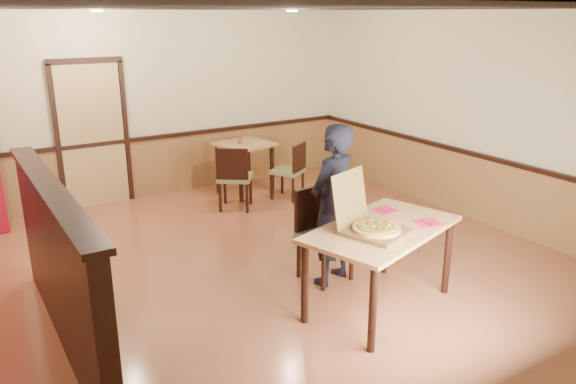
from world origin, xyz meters
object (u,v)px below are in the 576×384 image
at_px(condiment, 240,139).
at_px(side_chair_left, 234,175).
at_px(side_chair_right, 291,169).
at_px(pizza_box, 371,225).
at_px(main_table, 381,238).
at_px(diner_chair, 321,230).
at_px(side_table, 245,154).
at_px(diner, 332,205).

bearing_deg(condiment, side_chair_left, -124.79).
xyz_separation_m(side_chair_left, condiment, (0.41, 0.59, 0.37)).
relative_size(side_chair_right, pizza_box, 1.20).
bearing_deg(main_table, diner_chair, 78.98).
xyz_separation_m(diner_chair, side_table, (0.70, 3.05, 0.10)).
relative_size(main_table, side_table, 1.99).
height_order(side_chair_right, diner, diner).
height_order(diner, pizza_box, diner).
height_order(side_chair_left, side_chair_right, side_chair_left).
bearing_deg(diner, side_chair_right, -133.57).
bearing_deg(condiment, main_table, -97.65).
xyz_separation_m(main_table, side_table, (0.60, 3.90, -0.08)).
height_order(diner_chair, pizza_box, pizza_box).
relative_size(side_chair_left, side_chair_right, 1.08).
height_order(side_table, diner, diner).
bearing_deg(main_table, condiment, 65.18).
xyz_separation_m(main_table, side_chair_left, (0.11, 3.30, -0.20)).
bearing_deg(side_chair_right, diner_chair, 32.12).
bearing_deg(side_table, pizza_box, -101.15).
bearing_deg(side_table, diner, -101.73).
bearing_deg(pizza_box, diner_chair, 66.20).
distance_m(pizza_box, condiment, 4.00).
bearing_deg(pizza_box, main_table, -3.13).
height_order(main_table, pizza_box, pizza_box).
relative_size(main_table, diner_chair, 1.78).
distance_m(side_chair_right, pizza_box, 3.60).
distance_m(main_table, side_table, 3.95).
relative_size(main_table, side_chair_left, 1.84).
distance_m(side_chair_left, condiment, 0.81).
xyz_separation_m(diner_chair, pizza_box, (-0.08, -0.90, 0.36)).
bearing_deg(main_table, side_chair_left, 70.88).
height_order(diner_chair, side_table, diner_chair).
bearing_deg(side_chair_right, side_chair_left, -32.00).
bearing_deg(main_table, pizza_box, 178.25).
bearing_deg(diner_chair, diner, -84.24).
distance_m(side_chair_right, condiment, 0.92).
height_order(pizza_box, condiment, pizza_box).
bearing_deg(diner_chair, main_table, -89.97).
distance_m(diner_chair, side_chair_right, 2.72).
height_order(main_table, side_chair_right, side_chair_right).
xyz_separation_m(side_table, condiment, (-0.08, -0.02, 0.25)).
bearing_deg(side_chair_right, main_table, 39.63).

